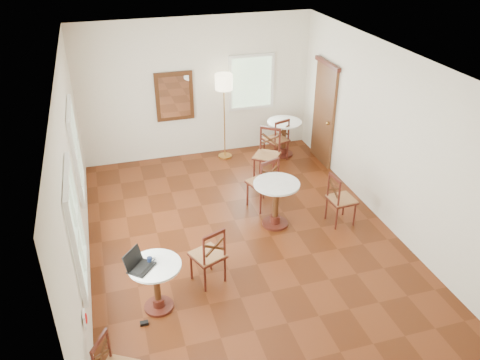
% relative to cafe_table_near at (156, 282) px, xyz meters
% --- Properties ---
extents(ground, '(7.00, 7.00, 0.00)m').
position_rel_cafe_table_near_xyz_m(ground, '(1.60, 1.15, -0.46)').
color(ground, '#5C260F').
rests_on(ground, ground).
extents(room_shell, '(5.02, 7.02, 3.01)m').
position_rel_cafe_table_near_xyz_m(room_shell, '(1.54, 1.42, 1.43)').
color(room_shell, white).
rests_on(room_shell, ground).
extents(cafe_table_near, '(0.71, 0.71, 0.75)m').
position_rel_cafe_table_near_xyz_m(cafe_table_near, '(0.00, 0.00, 0.00)').
color(cafe_table_near, '#4F1D13').
rests_on(cafe_table_near, ground).
extents(cafe_table_mid, '(0.79, 0.79, 0.83)m').
position_rel_cafe_table_near_xyz_m(cafe_table_mid, '(2.24, 1.46, 0.05)').
color(cafe_table_mid, '#4F1D13').
rests_on(cafe_table_mid, ground).
extents(cafe_table_back, '(0.76, 0.76, 0.80)m').
position_rel_cafe_table_near_xyz_m(cafe_table_back, '(3.38, 4.03, 0.03)').
color(cafe_table_back, '#4F1D13').
rests_on(cafe_table_back, ground).
extents(chair_near_a, '(0.57, 0.57, 0.94)m').
position_rel_cafe_table_near_xyz_m(chair_near_a, '(0.80, 0.35, 0.01)').
color(chair_near_a, '#4F1D13').
rests_on(chair_near_a, ground).
extents(chair_mid_a, '(0.60, 0.60, 1.02)m').
position_rel_cafe_table_near_xyz_m(chair_mid_a, '(2.23, 2.08, 0.04)').
color(chair_mid_a, '#4F1D13').
rests_on(chair_mid_a, ground).
extents(chair_mid_b, '(0.46, 0.46, 0.94)m').
position_rel_cafe_table_near_xyz_m(chair_mid_b, '(3.34, 1.21, 0.00)').
color(chair_mid_b, '#4F1D13').
rests_on(chair_mid_b, ground).
extents(chair_back_a, '(0.57, 0.57, 0.97)m').
position_rel_cafe_table_near_xyz_m(chair_back_a, '(3.14, 3.84, 0.02)').
color(chair_back_a, '#4F1D13').
rests_on(chair_back_a, ground).
extents(chair_back_b, '(0.68, 0.68, 1.05)m').
position_rel_cafe_table_near_xyz_m(chair_back_b, '(2.67, 3.12, 0.06)').
color(chair_back_b, '#4F1D13').
rests_on(chair_back_b, ground).
extents(floor_lamp, '(0.37, 0.37, 1.88)m').
position_rel_cafe_table_near_xyz_m(floor_lamp, '(2.10, 4.30, 1.13)').
color(floor_lamp, '#BF8C3F').
rests_on(floor_lamp, ground).
extents(laptop, '(0.44, 0.44, 0.24)m').
position_rel_cafe_table_near_xyz_m(laptop, '(-0.21, 0.00, 0.35)').
color(laptop, black).
rests_on(laptop, cafe_table_near).
extents(mouse, '(0.10, 0.08, 0.03)m').
position_rel_cafe_table_near_xyz_m(mouse, '(-0.05, 0.05, 0.30)').
color(mouse, black).
rests_on(mouse, cafe_table_near).
extents(navy_mug, '(0.10, 0.07, 0.08)m').
position_rel_cafe_table_near_xyz_m(navy_mug, '(-0.05, 0.06, 0.33)').
color(navy_mug, '#0F1934').
rests_on(navy_mug, cafe_table_near).
extents(water_glass, '(0.06, 0.06, 0.11)m').
position_rel_cafe_table_near_xyz_m(water_glass, '(-0.00, -0.00, 0.34)').
color(water_glass, white).
rests_on(water_glass, cafe_table_near).
extents(power_adapter, '(0.11, 0.07, 0.04)m').
position_rel_cafe_table_near_xyz_m(power_adapter, '(-0.24, -0.26, -0.44)').
color(power_adapter, black).
rests_on(power_adapter, ground).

